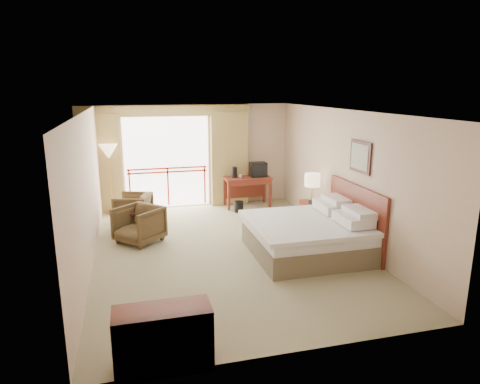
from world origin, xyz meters
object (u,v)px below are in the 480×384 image
object	(u,v)px
tv	(258,170)
floor_lamp	(109,154)
desk	(247,183)
nightstand	(312,215)
table_lamp	(312,180)
bed	(309,235)
armchair_near	(140,242)
armchair_far	(134,223)
side_table	(134,218)
wastebasket	(239,207)
dresser	(163,338)

from	to	relation	value
tv	floor_lamp	world-z (taller)	floor_lamp
desk	floor_lamp	bearing A→B (deg)	179.32
nightstand	table_lamp	distance (m)	0.79
nightstand	table_lamp	xyz separation A→B (m)	(0.00, 0.05, 0.79)
bed	armchair_near	bearing A→B (deg)	154.90
table_lamp	armchair_far	distance (m)	4.29
table_lamp	armchair_far	bearing A→B (deg)	160.52
floor_lamp	tv	bearing A→B (deg)	-2.85
side_table	floor_lamp	distance (m)	2.17
wastebasket	dresser	size ratio (longest dim) A/B	0.26
tv	armchair_near	distance (m)	3.95
armchair_far	dresser	size ratio (longest dim) A/B	0.71
armchair_far	floor_lamp	world-z (taller)	floor_lamp
armchair_near	dresser	world-z (taller)	dresser
armchair_near	table_lamp	bearing A→B (deg)	46.93
dresser	side_table	bearing A→B (deg)	90.97
table_lamp	tv	world-z (taller)	table_lamp
desk	bed	bearing A→B (deg)	-84.73
bed	table_lamp	distance (m)	1.75
nightstand	armchair_far	distance (m)	4.17
wastebasket	side_table	xyz separation A→B (m)	(-2.64, -1.07, 0.22)
tv	desk	bearing A→B (deg)	-178.69
nightstand	tv	distance (m)	2.36
table_lamp	wastebasket	size ratio (longest dim) A/B	2.15
table_lamp	side_table	world-z (taller)	table_lamp
tv	nightstand	bearing A→B (deg)	-61.57
bed	tv	world-z (taller)	tv
side_table	floor_lamp	xyz separation A→B (m)	(-0.50, 1.75, 1.17)
dresser	table_lamp	bearing A→B (deg)	47.09
bed	side_table	world-z (taller)	bed
wastebasket	table_lamp	bearing A→B (deg)	-51.90
nightstand	armchair_far	world-z (taller)	nightstand
nightstand	tv	bearing A→B (deg)	109.07
armchair_far	tv	bearing A→B (deg)	121.38
tv	side_table	xyz separation A→B (m)	(-3.30, -1.57, -0.63)
dresser	nightstand	bearing A→B (deg)	46.76
wastebasket	tv	bearing A→B (deg)	36.89
bed	wastebasket	world-z (taller)	bed
table_lamp	tv	size ratio (longest dim) A/B	1.45
table_lamp	desk	bearing A→B (deg)	112.73
armchair_far	armchair_near	xyz separation A→B (m)	(0.09, -1.35, 0.00)
table_lamp	desk	distance (m)	2.41
desk	dresser	distance (m)	6.98
desk	dresser	xyz separation A→B (m)	(-2.75, -6.41, -0.26)
desk	dresser	bearing A→B (deg)	-111.82
nightstand	floor_lamp	xyz separation A→B (m)	(-4.41, 2.36, 1.22)
table_lamp	tv	distance (m)	2.21
desk	tv	xyz separation A→B (m)	(0.30, -0.06, 0.37)
armchair_far	armchair_near	distance (m)	1.36
armchair_far	dresser	world-z (taller)	dresser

